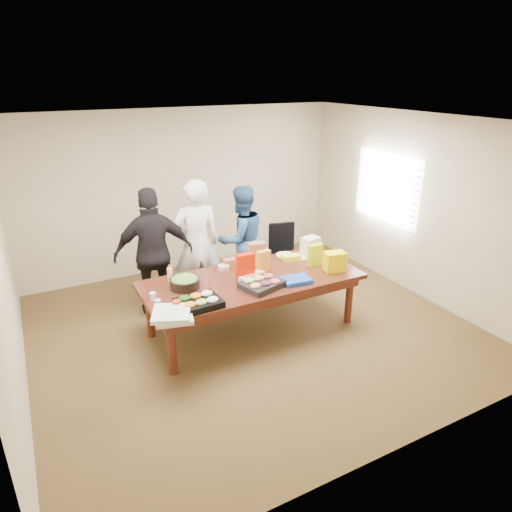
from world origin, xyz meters
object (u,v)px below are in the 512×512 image
person_center (197,244)px  person_right (241,239)px  sheet_cake (255,278)px  salad_bowl (185,283)px  office_chair (287,258)px  conference_table (252,304)px

person_center → person_right: bearing=-162.4°
sheet_cake → salad_bowl: salad_bowl is taller
office_chair → sheet_cake: (-1.08, -0.97, 0.29)m
office_chair → person_right: 0.80m
office_chair → salad_bowl: office_chair is taller
office_chair → salad_bowl: bearing=-144.9°
sheet_cake → salad_bowl: 0.89m
salad_bowl → office_chair: bearing=21.3°
conference_table → sheet_cake: bearing=-81.1°
person_center → salad_bowl: (-0.49, -0.86, -0.13)m
conference_table → salad_bowl: (-0.86, 0.14, 0.44)m
person_center → sheet_cake: person_center is taller
conference_table → person_center: size_ratio=1.48×
person_center → person_right: (0.78, 0.17, -0.11)m
office_chair → person_right: size_ratio=0.59×
office_chair → salad_bowl: (-1.94, -0.76, 0.32)m
conference_table → person_center: bearing=110.1°
person_right → conference_table: bearing=63.3°
person_center → salad_bowl: 1.00m
person_right → salad_bowl: 1.63m
office_chair → person_center: size_ratio=0.52×
office_chair → conference_table: bearing=-126.5°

